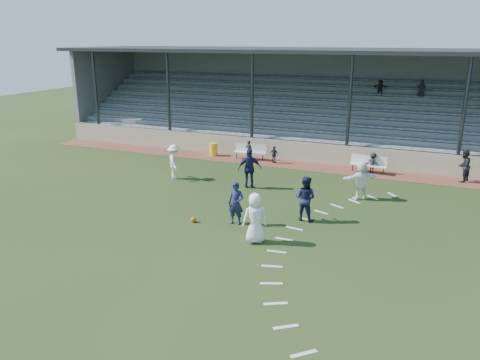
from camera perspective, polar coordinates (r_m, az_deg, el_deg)
name	(u,v)px	position (r m, az deg, el deg)	size (l,w,h in m)	color
ground	(216,228)	(18.80, -2.94, -5.85)	(90.00, 90.00, 0.00)	#223415
cinder_track	(291,165)	(28.13, 6.27, 1.88)	(34.00, 2.00, 0.02)	brown
retaining_wall	(297,151)	(28.97, 6.90, 3.50)	(34.00, 0.18, 1.20)	tan
bench_left	(250,150)	(29.09, 1.27, 3.65)	(2.02, 0.59, 0.95)	silver
bench_right	(369,163)	(27.14, 15.40, 2.06)	(2.03, 0.62, 0.95)	silver
trash_bin	(214,149)	(30.08, -3.24, 3.77)	(0.51, 0.51, 0.82)	yellow
football	(193,220)	(19.39, -5.70, -4.82)	(0.23, 0.23, 0.23)	#CF540C
player_white_lead	(255,218)	(17.19, 1.85, -4.66)	(0.93, 0.60, 1.90)	white
player_navy_lead	(236,203)	(18.86, -0.50, -2.87)	(0.64, 0.42, 1.77)	#161A3D
player_navy_mid	(305,198)	(19.45, 7.95, -2.22)	(0.92, 0.72, 1.89)	#161A3D
player_white_wing	(174,162)	(25.23, -8.03, 2.20)	(1.20, 0.69, 1.86)	white
player_navy_wing	(250,169)	(23.45, 1.18, 1.41)	(1.17, 0.49, 1.99)	#161A3D
player_white_back	(361,180)	(22.53, 14.56, 0.01)	(1.72, 0.55, 1.85)	white
official	(464,166)	(27.04, 25.61, 1.57)	(0.83, 0.65, 1.72)	black
sub_left_near	(249,150)	(28.79, 1.11, 3.63)	(0.46, 0.30, 1.25)	black
sub_left_far	(274,155)	(28.28, 4.20, 3.11)	(0.60, 0.25, 1.02)	black
sub_right	(373,163)	(27.06, 15.87, 2.01)	(0.75, 0.43, 1.16)	black
grandstand	(316,114)	(33.14, 9.27, 7.93)	(34.60, 9.00, 6.61)	gray
penalty_arc	(317,245)	(17.56, 9.41, -7.77)	(3.89, 14.63, 0.01)	silver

